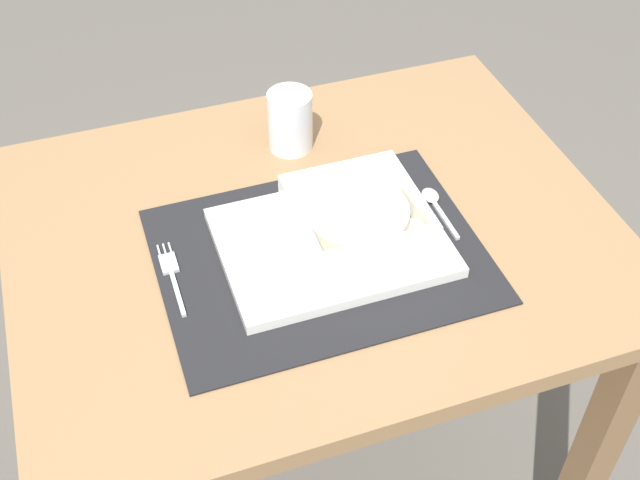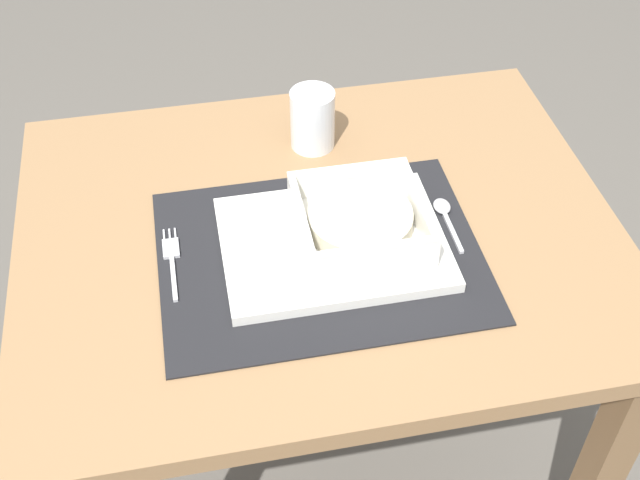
{
  "view_description": "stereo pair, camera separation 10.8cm",
  "coord_description": "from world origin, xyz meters",
  "px_view_note": "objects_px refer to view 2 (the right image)",
  "views": [
    {
      "loc": [
        -0.26,
        -0.78,
        1.52
      ],
      "look_at": [
        -0.01,
        -0.06,
        0.77
      ],
      "focal_mm": 45.69,
      "sensor_mm": 36.0,
      "label": 1
    },
    {
      "loc": [
        -0.16,
        -0.81,
        1.52
      ],
      "look_at": [
        -0.01,
        -0.06,
        0.77
      ],
      "focal_mm": 45.69,
      "sensor_mm": 36.0,
      "label": 2
    }
  ],
  "objects_px": {
    "bread_knife": "(416,235)",
    "drinking_glass": "(313,122)",
    "fork": "(172,257)",
    "porridge_bowl": "(360,222)",
    "butter_knife": "(437,245)",
    "dining_table": "(319,287)",
    "spoon": "(444,211)"
  },
  "relations": [
    {
      "from": "fork",
      "to": "drinking_glass",
      "type": "relative_size",
      "value": 1.42
    },
    {
      "from": "drinking_glass",
      "to": "porridge_bowl",
      "type": "bearing_deg",
      "value": -84.73
    },
    {
      "from": "porridge_bowl",
      "to": "butter_knife",
      "type": "height_order",
      "value": "porridge_bowl"
    },
    {
      "from": "fork",
      "to": "spoon",
      "type": "relative_size",
      "value": 1.23
    },
    {
      "from": "spoon",
      "to": "bread_knife",
      "type": "height_order",
      "value": "spoon"
    },
    {
      "from": "fork",
      "to": "spoon",
      "type": "xyz_separation_m",
      "value": [
        0.38,
        0.02,
        0.0
      ]
    },
    {
      "from": "porridge_bowl",
      "to": "bread_knife",
      "type": "xyz_separation_m",
      "value": [
        0.08,
        -0.0,
        -0.03
      ]
    },
    {
      "from": "fork",
      "to": "porridge_bowl",
      "type": "bearing_deg",
      "value": -6.81
    },
    {
      "from": "dining_table",
      "to": "butter_knife",
      "type": "distance_m",
      "value": 0.21
    },
    {
      "from": "butter_knife",
      "to": "drinking_glass",
      "type": "height_order",
      "value": "drinking_glass"
    },
    {
      "from": "porridge_bowl",
      "to": "bread_knife",
      "type": "bearing_deg",
      "value": -3.53
    },
    {
      "from": "dining_table",
      "to": "butter_knife",
      "type": "bearing_deg",
      "value": -25.48
    },
    {
      "from": "butter_knife",
      "to": "bread_knife",
      "type": "distance_m",
      "value": 0.03
    },
    {
      "from": "dining_table",
      "to": "spoon",
      "type": "bearing_deg",
      "value": -3.0
    },
    {
      "from": "fork",
      "to": "bread_knife",
      "type": "xyz_separation_m",
      "value": [
        0.33,
        -0.02,
        0.0
      ]
    },
    {
      "from": "porridge_bowl",
      "to": "spoon",
      "type": "bearing_deg",
      "value": 14.17
    },
    {
      "from": "dining_table",
      "to": "porridge_bowl",
      "type": "xyz_separation_m",
      "value": [
        0.05,
        -0.04,
        0.17
      ]
    },
    {
      "from": "spoon",
      "to": "porridge_bowl",
      "type": "bearing_deg",
      "value": -163.15
    },
    {
      "from": "drinking_glass",
      "to": "butter_knife",
      "type": "bearing_deg",
      "value": -64.58
    },
    {
      "from": "bread_knife",
      "to": "drinking_glass",
      "type": "relative_size",
      "value": 1.48
    },
    {
      "from": "dining_table",
      "to": "butter_knife",
      "type": "xyz_separation_m",
      "value": [
        0.15,
        -0.07,
        0.13
      ]
    },
    {
      "from": "butter_knife",
      "to": "bread_knife",
      "type": "relative_size",
      "value": 0.99
    },
    {
      "from": "fork",
      "to": "drinking_glass",
      "type": "bearing_deg",
      "value": 39.47
    },
    {
      "from": "porridge_bowl",
      "to": "drinking_glass",
      "type": "distance_m",
      "value": 0.23
    },
    {
      "from": "porridge_bowl",
      "to": "drinking_glass",
      "type": "height_order",
      "value": "drinking_glass"
    },
    {
      "from": "fork",
      "to": "drinking_glass",
      "type": "xyz_separation_m",
      "value": [
        0.23,
        0.21,
        0.04
      ]
    },
    {
      "from": "spoon",
      "to": "dining_table",
      "type": "bearing_deg",
      "value": 179.68
    },
    {
      "from": "fork",
      "to": "butter_knife",
      "type": "relative_size",
      "value": 0.98
    },
    {
      "from": "spoon",
      "to": "bread_knife",
      "type": "xyz_separation_m",
      "value": [
        -0.05,
        -0.04,
        -0.0
      ]
    },
    {
      "from": "porridge_bowl",
      "to": "drinking_glass",
      "type": "relative_size",
      "value": 1.78
    },
    {
      "from": "spoon",
      "to": "drinking_glass",
      "type": "distance_m",
      "value": 0.25
    },
    {
      "from": "drinking_glass",
      "to": "dining_table",
      "type": "bearing_deg",
      "value": -98.1
    }
  ]
}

